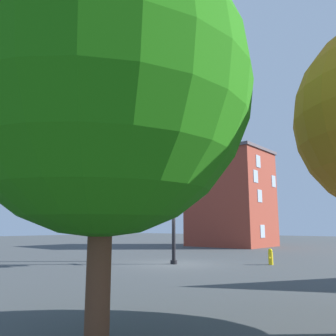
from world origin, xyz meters
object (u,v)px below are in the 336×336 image
Objects in this scene: signal_pole_assembly at (143,182)px; brick_building at (230,198)px; tree_mid at (105,91)px; fire_hydrant at (271,257)px; utility_pole at (94,186)px.

brick_building is (-18.69, -5.68, 0.65)m from signal_pole_assembly.
signal_pole_assembly is 11.75m from tree_mid.
signal_pole_assembly is at bearing -41.80° from fire_hydrant.
signal_pole_assembly is at bearing -138.63° from tree_mid.
utility_pole is at bearing -89.82° from signal_pole_assembly.
signal_pole_assembly is 0.86× the size of tree_mid.
tree_mid is at bearing 41.37° from signal_pole_assembly.
fire_hydrant is at bearing 36.84° from brick_building.
utility_pole is 14.79m from tree_mid.
tree_mid is at bearing 53.49° from utility_pole.
fire_hydrant is at bearing 138.20° from signal_pole_assembly.
signal_pole_assembly is 0.61× the size of brick_building.
fire_hydrant is 0.08× the size of brick_building.
fire_hydrant is (-5.06, 4.52, -3.86)m from signal_pole_assembly.
signal_pole_assembly is 0.71× the size of utility_pole.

